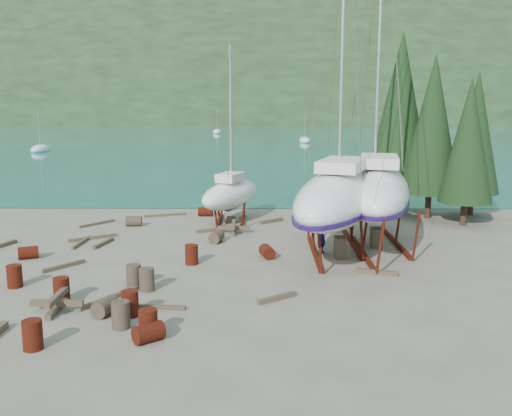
{
  "coord_description": "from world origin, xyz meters",
  "views": [
    {
      "loc": [
        2.15,
        -22.76,
        7.05
      ],
      "look_at": [
        1.93,
        3.0,
        2.28
      ],
      "focal_mm": 40.0,
      "sensor_mm": 36.0,
      "label": 1
    }
  ],
  "objects_px": {
    "small_sailboat_shore": "(231,194)",
    "worker": "(322,236)",
    "large_sailboat_far": "(376,190)",
    "large_sailboat_near": "(340,196)"
  },
  "relations": [
    {
      "from": "large_sailboat_far",
      "to": "worker",
      "type": "bearing_deg",
      "value": -138.4
    },
    {
      "from": "large_sailboat_far",
      "to": "worker",
      "type": "height_order",
      "value": "large_sailboat_far"
    },
    {
      "from": "large_sailboat_near",
      "to": "large_sailboat_far",
      "type": "distance_m",
      "value": 2.82
    },
    {
      "from": "large_sailboat_near",
      "to": "small_sailboat_shore",
      "type": "height_order",
      "value": "large_sailboat_near"
    },
    {
      "from": "large_sailboat_near",
      "to": "large_sailboat_far",
      "type": "bearing_deg",
      "value": 63.09
    },
    {
      "from": "small_sailboat_shore",
      "to": "worker",
      "type": "height_order",
      "value": "small_sailboat_shore"
    },
    {
      "from": "large_sailboat_far",
      "to": "large_sailboat_near",
      "type": "bearing_deg",
      "value": -125.76
    },
    {
      "from": "small_sailboat_shore",
      "to": "large_sailboat_far",
      "type": "bearing_deg",
      "value": -14.7
    },
    {
      "from": "large_sailboat_near",
      "to": "worker",
      "type": "distance_m",
      "value": 2.14
    },
    {
      "from": "small_sailboat_shore",
      "to": "large_sailboat_near",
      "type": "bearing_deg",
      "value": -31.98
    }
  ]
}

